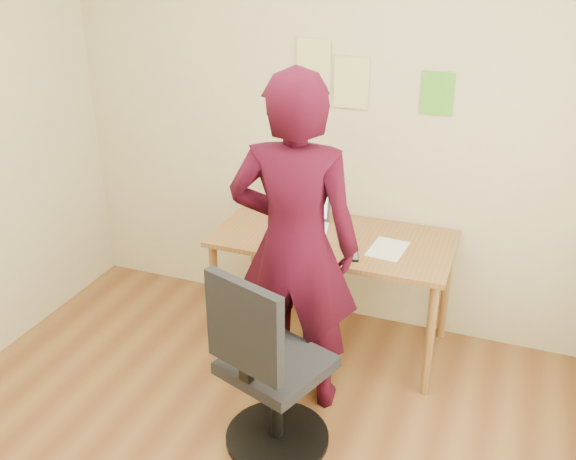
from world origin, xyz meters
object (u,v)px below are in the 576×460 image
at_px(laptop, 300,219).
at_px(office_chair, 268,377).
at_px(phone, 352,256).
at_px(desk, 333,250).
at_px(person, 294,248).

bearing_deg(laptop, office_chair, -88.70).
bearing_deg(laptop, phone, -43.86).
bearing_deg(phone, office_chair, -120.51).
relative_size(laptop, phone, 2.75).
xyz_separation_m(laptop, office_chair, (0.22, -1.06, -0.36)).
distance_m(laptop, office_chair, 1.14).
distance_m(desk, laptop, 0.28).
bearing_deg(office_chair, laptop, 121.00).
height_order(laptop, person, person).
bearing_deg(laptop, person, -83.24).
bearing_deg(office_chair, person, 113.09).
height_order(desk, phone, phone).
bearing_deg(phone, desk, 112.45).
bearing_deg(desk, laptop, 165.73).
xyz_separation_m(laptop, phone, (0.40, -0.27, -0.05)).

